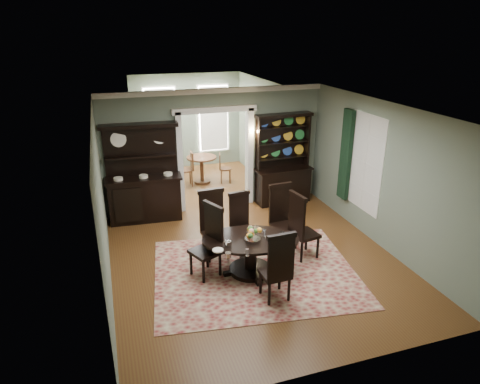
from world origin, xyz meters
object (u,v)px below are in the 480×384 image
object	(u,v)px
sideboard	(144,187)
parlor_table	(202,166)
dining_table	(250,249)
welsh_dresser	(283,171)

from	to	relation	value
sideboard	parlor_table	distance (m)	2.79
dining_table	sideboard	bearing A→B (deg)	132.48
parlor_table	dining_table	bearing A→B (deg)	-92.97
dining_table	parlor_table	size ratio (longest dim) A/B	2.36
sideboard	parlor_table	bearing A→B (deg)	51.74
dining_table	welsh_dresser	distance (m)	3.66
dining_table	sideboard	distance (m)	3.47
sideboard	welsh_dresser	size ratio (longest dim) A/B	0.99
dining_table	welsh_dresser	size ratio (longest dim) A/B	0.88
dining_table	welsh_dresser	world-z (taller)	welsh_dresser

